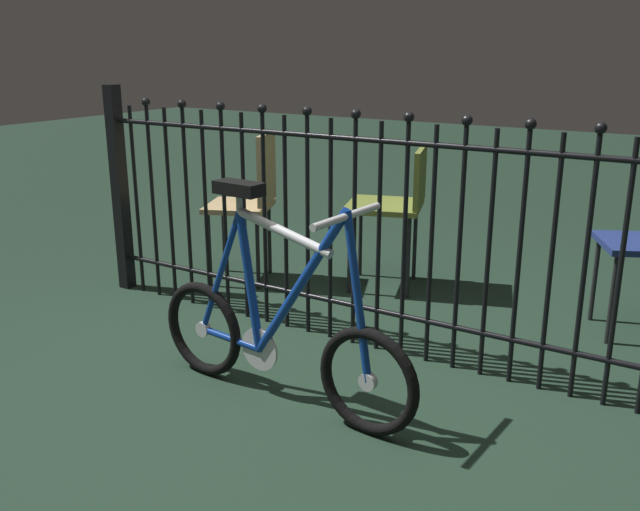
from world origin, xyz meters
TOP-DOWN VIEW (x-y plane):
  - ground_plane at (0.00, 0.00)m, footprint 20.00×20.00m
  - iron_fence at (-0.04, 0.57)m, footprint 3.31×0.07m
  - bicycle at (-0.07, -0.09)m, footprint 1.25×0.40m
  - chair_olive at (-0.28, 1.40)m, footprint 0.53×0.53m
  - chair_tan at (-1.06, 1.06)m, footprint 0.48×0.48m

SIDE VIEW (x-z plane):
  - ground_plane at x=0.00m, z-range 0.00..0.00m
  - bicycle at x=-0.07m, z-range -0.14..0.73m
  - chair_olive at x=-0.28m, z-range 0.12..0.94m
  - chair_tan at x=-1.06m, z-range 0.09..0.98m
  - iron_fence at x=-0.04m, z-range 0.00..1.17m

